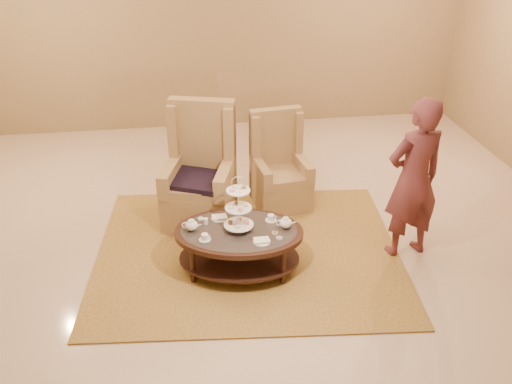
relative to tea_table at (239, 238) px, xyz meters
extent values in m
plane|color=beige|center=(0.14, 0.20, -0.40)|extent=(8.00, 8.00, 0.00)
cube|color=silver|center=(0.14, 0.20, -0.40)|extent=(8.00, 8.00, 0.02)
cube|color=#967C52|center=(0.14, 4.20, 1.35)|extent=(8.00, 0.04, 3.50)
cube|color=#AC8D3D|center=(0.13, 0.31, -0.39)|extent=(3.52, 3.03, 0.02)
cylinder|color=black|center=(-0.49, -0.16, -0.18)|extent=(0.06, 0.06, 0.43)
cylinder|color=black|center=(0.41, -0.31, -0.18)|extent=(0.06, 0.06, 0.43)
cylinder|color=black|center=(-0.41, 0.31, -0.18)|extent=(0.06, 0.06, 0.43)
cylinder|color=black|center=(0.49, 0.15, -0.18)|extent=(0.06, 0.06, 0.43)
cylinder|color=silver|center=(0.00, 0.00, 0.36)|extent=(0.01, 0.01, 0.54)
torus|color=silver|center=(0.00, 0.00, 0.63)|extent=(0.14, 0.03, 0.14)
cylinder|color=silver|center=(0.00, 0.00, 0.16)|extent=(0.35, 0.35, 0.01)
cylinder|color=silver|center=(0.00, 0.00, 0.35)|extent=(0.31, 0.31, 0.01)
cylinder|color=silver|center=(0.00, 0.00, 0.54)|extent=(0.27, 0.27, 0.01)
cylinder|color=#CF6C6A|center=(0.08, -0.01, 0.18)|extent=(0.05, 0.05, 0.03)
cylinder|color=#DFB16F|center=(0.01, 0.08, 0.18)|extent=(0.05, 0.05, 0.03)
cylinder|color=brown|center=(-0.08, 0.01, 0.18)|extent=(0.05, 0.05, 0.03)
cylinder|color=beige|center=(-0.01, -0.08, 0.18)|extent=(0.05, 0.05, 0.03)
ellipsoid|color=#DFB16F|center=(0.07, 0.01, 0.37)|extent=(0.05, 0.05, 0.03)
ellipsoid|color=brown|center=(-0.01, 0.07, 0.37)|extent=(0.05, 0.05, 0.03)
ellipsoid|color=beige|center=(-0.07, -0.01, 0.37)|extent=(0.05, 0.05, 0.03)
ellipsoid|color=#CF6C6A|center=(0.01, -0.07, 0.37)|extent=(0.05, 0.05, 0.03)
cube|color=brown|center=(0.06, 0.03, 0.56)|extent=(0.05, 0.04, 0.02)
cube|color=beige|center=(-0.03, 0.06, 0.56)|extent=(0.05, 0.04, 0.02)
cube|color=#CF6C6A|center=(-0.06, -0.03, 0.56)|extent=(0.05, 0.04, 0.02)
cube|color=#DFB16F|center=(0.03, -0.06, 0.56)|extent=(0.05, 0.04, 0.02)
ellipsoid|color=silver|center=(-0.47, 0.06, 0.15)|extent=(0.15, 0.15, 0.10)
cylinder|color=silver|center=(-0.47, 0.06, 0.20)|extent=(0.07, 0.07, 0.01)
sphere|color=silver|center=(-0.47, 0.06, 0.22)|extent=(0.02, 0.02, 0.02)
cone|color=silver|center=(-0.39, 0.05, 0.16)|extent=(0.08, 0.04, 0.06)
torus|color=silver|center=(-0.53, 0.07, 0.15)|extent=(0.07, 0.03, 0.07)
ellipsoid|color=silver|center=(0.48, -0.03, 0.15)|extent=(0.15, 0.15, 0.10)
cylinder|color=silver|center=(0.48, -0.03, 0.20)|extent=(0.07, 0.07, 0.01)
sphere|color=silver|center=(0.48, -0.03, 0.22)|extent=(0.02, 0.02, 0.02)
cone|color=silver|center=(0.56, -0.04, 0.16)|extent=(0.08, 0.04, 0.06)
torus|color=silver|center=(0.41, -0.02, 0.15)|extent=(0.07, 0.03, 0.07)
cylinder|color=silver|center=(-0.35, -0.14, 0.10)|extent=(0.14, 0.14, 0.01)
cylinder|color=silver|center=(-0.35, -0.14, 0.13)|extent=(0.08, 0.08, 0.06)
torus|color=silver|center=(-0.31, -0.14, 0.13)|extent=(0.04, 0.02, 0.04)
cylinder|color=silver|center=(0.35, 0.13, 0.10)|extent=(0.14, 0.14, 0.01)
cylinder|color=silver|center=(0.35, 0.13, 0.13)|extent=(0.08, 0.08, 0.06)
torus|color=silver|center=(0.39, 0.13, 0.13)|extent=(0.04, 0.02, 0.04)
cylinder|color=silver|center=(-0.18, 0.25, 0.10)|extent=(0.20, 0.20, 0.01)
cube|color=beige|center=(-0.18, 0.25, 0.11)|extent=(0.15, 0.11, 0.02)
cylinder|color=silver|center=(0.20, -0.25, 0.10)|extent=(0.20, 0.20, 0.01)
cube|color=beige|center=(0.20, -0.25, 0.11)|extent=(0.15, 0.11, 0.02)
cylinder|color=silver|center=(-0.32, 0.16, 0.12)|extent=(0.05, 0.05, 0.06)
cylinder|color=silver|center=(0.38, -0.22, 0.10)|extent=(0.07, 0.07, 0.02)
cylinder|color=#CF6C6A|center=(0.38, -0.22, 0.11)|extent=(0.05, 0.05, 0.01)
cylinder|color=silver|center=(0.35, -0.12, 0.10)|extent=(0.07, 0.07, 0.02)
cylinder|color=brown|center=(0.35, -0.12, 0.11)|extent=(0.05, 0.05, 0.01)
cylinder|color=silver|center=(-0.37, 0.26, 0.10)|extent=(0.07, 0.07, 0.02)
cylinder|color=beige|center=(-0.37, 0.26, 0.11)|extent=(0.05, 0.05, 0.01)
cube|color=#A27D4C|center=(-0.34, 1.06, -0.17)|extent=(0.95, 0.95, 0.46)
cube|color=#A27D4C|center=(-0.36, 1.01, 0.11)|extent=(0.81, 0.81, 0.11)
cube|color=#A27D4C|center=(-0.26, 1.36, 0.31)|extent=(0.78, 0.36, 1.42)
cube|color=#A27D4C|center=(-0.59, 1.41, 0.64)|extent=(0.17, 0.26, 0.66)
cube|color=#A27D4C|center=(0.05, 1.23, 0.64)|extent=(0.17, 0.26, 0.66)
cube|color=#A27D4C|center=(-0.67, 1.09, 0.20)|extent=(0.32, 0.70, 0.28)
cube|color=#A27D4C|center=(-0.05, 0.92, 0.20)|extent=(0.32, 0.70, 0.28)
cube|color=black|center=(-0.37, 0.97, 0.19)|extent=(0.77, 0.75, 0.07)
cube|color=#A27D4C|center=(0.68, 1.30, -0.21)|extent=(0.72, 0.72, 0.39)
cube|color=#A27D4C|center=(0.68, 1.25, 0.03)|extent=(0.61, 0.61, 0.09)
cube|color=#A27D4C|center=(0.64, 1.56, 0.20)|extent=(0.65, 0.21, 1.19)
cube|color=#A27D4C|center=(0.37, 1.49, 0.47)|extent=(0.12, 0.21, 0.55)
cube|color=#A27D4C|center=(0.92, 1.56, 0.47)|extent=(0.12, 0.21, 0.55)
cube|color=#A27D4C|center=(0.42, 1.22, 0.10)|extent=(0.18, 0.59, 0.24)
cube|color=#A27D4C|center=(0.95, 1.29, 0.10)|extent=(0.18, 0.59, 0.24)
imported|color=#5B272A|center=(1.83, 0.08, 0.49)|extent=(0.73, 0.56, 1.78)
camera|label=1|loc=(-0.53, -4.87, 3.16)|focal=40.00mm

